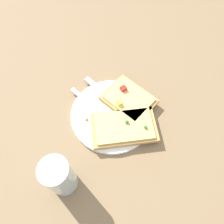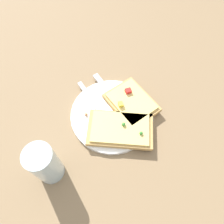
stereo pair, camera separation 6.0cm
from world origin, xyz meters
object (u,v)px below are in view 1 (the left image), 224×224
fork (101,115)px  drinking_glass (60,177)px  pizza_slice_main (124,127)px  knife (106,95)px  pizza_slice_corner (128,99)px  plate (112,115)px

fork → drinking_glass: bearing=-70.5°
fork → pizza_slice_main: 0.07m
fork → knife: 0.07m
pizza_slice_main → pizza_slice_corner: (0.02, -0.09, 0.00)m
fork → knife: size_ratio=1.11×
fork → pizza_slice_corner: size_ratio=1.35×
plate → drinking_glass: 0.22m
plate → pizza_slice_corner: pizza_slice_corner is taller
knife → pizza_slice_corner: (-0.07, -0.01, 0.01)m
knife → pizza_slice_main: 0.12m
plate → drinking_glass: bearing=83.7°
knife → pizza_slice_corner: 0.07m
pizza_slice_corner → fork: bearing=-106.0°
pizza_slice_main → drinking_glass: drinking_glass is taller
plate → pizza_slice_corner: 0.06m
plate → knife: knife is taller
plate → knife: bearing=-48.2°
pizza_slice_corner → drinking_glass: (0.05, 0.27, 0.04)m
knife → pizza_slice_corner: bearing=26.8°
plate → pizza_slice_main: (-0.05, 0.03, 0.02)m
drinking_glass → plate: bearing=-96.3°
plate → pizza_slice_corner: bearing=-112.8°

